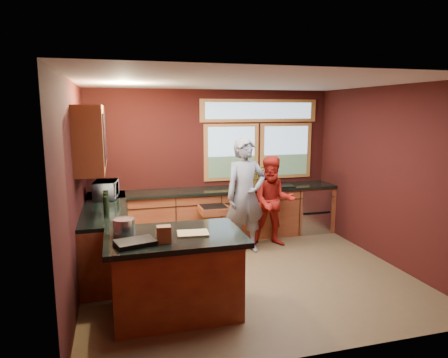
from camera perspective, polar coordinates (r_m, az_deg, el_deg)
name	(u,v)px	position (r m, az deg, el deg)	size (l,w,h in m)	color
floor	(247,274)	(5.92, 3.25, -13.41)	(4.50, 4.50, 0.00)	brown
room_shell	(200,149)	(5.62, -3.43, 4.35)	(4.52, 4.02, 2.71)	black
back_counter	(228,213)	(7.36, 0.55, -4.87)	(4.50, 0.64, 0.93)	#602316
left_counter	(105,236)	(6.29, -16.59, -7.87)	(0.64, 2.30, 0.93)	#602316
island	(176,273)	(4.76, -6.94, -13.20)	(1.55, 1.05, 0.95)	#602316
person_grey	(245,196)	(6.54, 3.09, -2.41)	(0.69, 0.45, 1.89)	slate
person_red	(273,201)	(6.91, 7.02, -3.20)	(0.76, 0.59, 1.57)	#A51A13
microwave	(106,190)	(6.67, -16.51, -1.48)	(0.52, 0.35, 0.29)	#999999
potted_plant	(255,176)	(7.44, 4.51, 0.46)	(0.35, 0.30, 0.39)	#999999
paper_towel	(275,178)	(7.53, 7.27, 0.10)	(0.12, 0.12, 0.28)	silver
cutting_board	(193,233)	(4.58, -4.47, -7.74)	(0.35, 0.25, 0.02)	#A68755
stock_pot	(124,227)	(4.68, -14.08, -6.62)	(0.24, 0.24, 0.18)	silver
paper_bag	(164,234)	(4.32, -8.59, -7.81)	(0.15, 0.12, 0.18)	brown
black_tray	(135,243)	(4.32, -12.57, -8.86)	(0.40, 0.28, 0.05)	black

